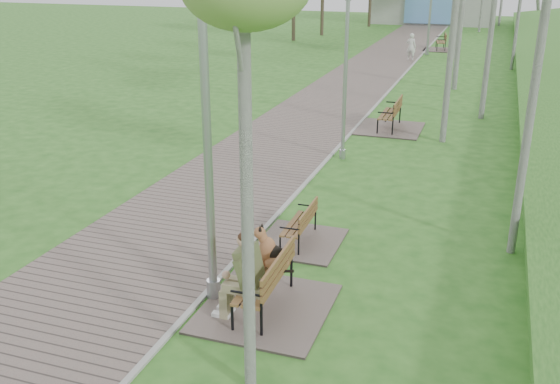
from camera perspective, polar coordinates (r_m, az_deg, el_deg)
The scene contains 10 objects.
walkway at distance 27.35m, azimuth 6.40°, elevation 9.52°, with size 3.50×67.00×0.04m, color #6F615A.
kerb at distance 27.03m, azimuth 10.06°, elevation 9.21°, with size 0.10×67.00×0.05m, color #999993.
bench_main at distance 9.87m, azimuth -1.96°, elevation -8.31°, with size 1.96×2.18×1.71m.
bench_second at distance 12.25m, azimuth 1.72°, elevation -3.89°, with size 1.55×1.72×0.95m.
bench_third at distance 20.68m, azimuth 9.94°, elevation 6.31°, with size 2.03×2.25×1.24m.
bench_far at distance 39.65m, azimuth 14.46°, elevation 12.78°, with size 1.97×2.19×1.21m.
lamp_post_near at distance 9.40m, azimuth -6.67°, elevation 4.83°, with size 0.22×0.22×5.82m.
lamp_post_second at distance 16.97m, azimuth 5.96°, elevation 9.74°, with size 0.17×0.17×4.43m.
lamp_post_third at distance 37.32m, azimuth 13.60°, elevation 16.04°, with size 0.21×0.21×5.53m.
pedestrian_near at distance 35.16m, azimuth 11.90°, elevation 12.86°, with size 0.53×0.35×1.45m, color silver.
Camera 1 is at (4.14, -4.69, 5.27)m, focal length 40.00 mm.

